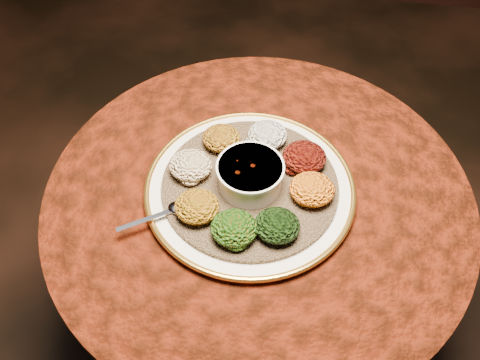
# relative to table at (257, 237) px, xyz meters

# --- Properties ---
(table) EXTENTS (0.96, 0.96, 0.73)m
(table) POSITION_rel_table_xyz_m (0.00, 0.00, 0.00)
(table) COLOR black
(table) RESTS_ON ground
(platter) EXTENTS (0.49, 0.49, 0.02)m
(platter) POSITION_rel_table_xyz_m (-0.02, 0.00, 0.19)
(platter) COLOR white
(platter) RESTS_ON table
(injera) EXTENTS (0.45, 0.45, 0.01)m
(injera) POSITION_rel_table_xyz_m (-0.02, 0.00, 0.20)
(injera) COLOR olive
(injera) RESTS_ON platter
(stew_bowl) EXTENTS (0.15, 0.15, 0.06)m
(stew_bowl) POSITION_rel_table_xyz_m (-0.02, 0.00, 0.24)
(stew_bowl) COLOR white
(stew_bowl) RESTS_ON injera
(spoon) EXTENTS (0.14, 0.10, 0.01)m
(spoon) POSITION_rel_table_xyz_m (-0.17, -0.10, 0.21)
(spoon) COLOR silver
(spoon) RESTS_ON injera
(portion_ayib) EXTENTS (0.09, 0.09, 0.04)m
(portion_ayib) POSITION_rel_table_xyz_m (0.00, 0.13, 0.23)
(portion_ayib) COLOR silver
(portion_ayib) RESTS_ON injera
(portion_kitfo) EXTENTS (0.10, 0.09, 0.05)m
(portion_kitfo) POSITION_rel_table_xyz_m (0.09, 0.08, 0.23)
(portion_kitfo) COLOR black
(portion_kitfo) RESTS_ON injera
(portion_tikil) EXTENTS (0.10, 0.09, 0.05)m
(portion_tikil) POSITION_rel_table_xyz_m (0.11, -0.01, 0.23)
(portion_tikil) COLOR #C78810
(portion_tikil) RESTS_ON injera
(portion_gomen) EXTENTS (0.09, 0.09, 0.05)m
(portion_gomen) POSITION_rel_table_xyz_m (0.05, -0.11, 0.23)
(portion_gomen) COLOR black
(portion_gomen) RESTS_ON injera
(portion_mixveg) EXTENTS (0.10, 0.09, 0.05)m
(portion_mixveg) POSITION_rel_table_xyz_m (-0.03, -0.13, 0.23)
(portion_mixveg) COLOR #A13D0A
(portion_mixveg) RESTS_ON injera
(portion_kik) EXTENTS (0.09, 0.09, 0.05)m
(portion_kik) POSITION_rel_table_xyz_m (-0.12, -0.09, 0.23)
(portion_kik) COLOR #9A570D
(portion_kik) RESTS_ON injera
(portion_timatim) EXTENTS (0.10, 0.09, 0.05)m
(portion_timatim) POSITION_rel_table_xyz_m (-0.15, 0.01, 0.23)
(portion_timatim) COLOR maroon
(portion_timatim) RESTS_ON injera
(portion_shiro) EXTENTS (0.09, 0.08, 0.04)m
(portion_shiro) POSITION_rel_table_xyz_m (-0.10, 0.11, 0.23)
(portion_shiro) COLOR #966C12
(portion_shiro) RESTS_ON injera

